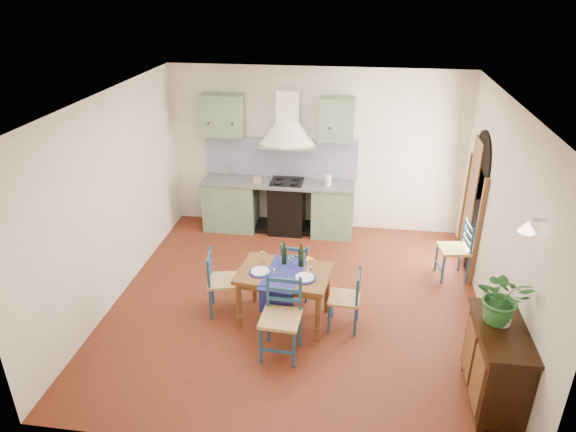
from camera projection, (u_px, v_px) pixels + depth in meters
The scene contains 13 objects.
floor at pixel (296, 303), 7.11m from camera, with size 5.00×5.00×0.00m, color #49200F.
back_wall at pixel (287, 173), 8.77m from camera, with size 5.00×0.96×2.80m.
right_wall at pixel (496, 218), 6.47m from camera, with size 0.26×5.00×2.80m.
left_wall at pixel (111, 200), 6.83m from camera, with size 0.04×5.00×2.80m, color beige.
ceiling at pixel (298, 101), 5.91m from camera, with size 5.00×5.00×0.01m, color silver.
dining_table at pixel (284, 278), 6.49m from camera, with size 1.22×0.94×1.05m.
chair_near at pixel (281, 317), 5.97m from camera, with size 0.48×0.48×0.98m.
chair_far at pixel (296, 267), 7.09m from camera, with size 0.44×0.44×0.87m.
chair_left at pixel (222, 282), 6.75m from camera, with size 0.49×0.49×0.89m.
chair_right at pixel (347, 299), 6.45m from camera, with size 0.41×0.41×0.82m.
chair_spare at pixel (456, 250), 7.53m from camera, with size 0.47×0.47×0.90m.
sideboard at pixel (496, 362), 5.28m from camera, with size 0.50×1.05×0.94m.
potted_plant at pixel (503, 297), 5.08m from camera, with size 0.52×0.45×0.58m, color #2B6B2F.
Camera 1 is at (0.72, -5.87, 4.13)m, focal length 32.00 mm.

